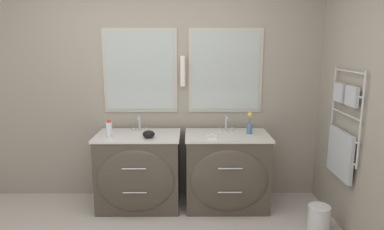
# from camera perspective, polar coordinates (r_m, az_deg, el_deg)

# --- Properties ---
(wall_back) EXTENTS (5.39, 0.14, 2.60)m
(wall_back) POSITION_cam_1_polar(r_m,az_deg,el_deg) (3.97, -5.96, 4.79)
(wall_back) COLOR #9E9384
(wall_back) RESTS_ON ground_plane
(wall_right) EXTENTS (0.13, 3.50, 2.60)m
(wall_right) POSITION_cam_1_polar(r_m,az_deg,el_deg) (3.38, 26.40, 2.21)
(wall_right) COLOR #9E9384
(wall_right) RESTS_ON ground_plane
(vanity_left) EXTENTS (0.91, 0.62, 0.83)m
(vanity_left) POSITION_cam_1_polar(r_m,az_deg,el_deg) (3.83, -8.88, -9.18)
(vanity_left) COLOR #4C4238
(vanity_left) RESTS_ON ground_plane
(vanity_right) EXTENTS (0.91, 0.62, 0.83)m
(vanity_right) POSITION_cam_1_polar(r_m,az_deg,el_deg) (3.81, 5.84, -9.22)
(vanity_right) COLOR #4C4238
(vanity_right) RESTS_ON ground_plane
(faucet_left) EXTENTS (0.17, 0.11, 0.17)m
(faucet_left) POSITION_cam_1_polar(r_m,az_deg,el_deg) (3.85, -8.73, -1.52)
(faucet_left) COLOR silver
(faucet_left) RESTS_ON vanity_left
(faucet_right) EXTENTS (0.17, 0.11, 0.17)m
(faucet_right) POSITION_cam_1_polar(r_m,az_deg,el_deg) (3.83, 5.71, -1.51)
(faucet_right) COLOR silver
(faucet_right) RESTS_ON vanity_right
(toiletry_bottle) EXTENTS (0.06, 0.06, 0.18)m
(toiletry_bottle) POSITION_cam_1_polar(r_m,az_deg,el_deg) (3.69, -13.64, -2.29)
(toiletry_bottle) COLOR silver
(toiletry_bottle) RESTS_ON vanity_left
(amenity_bowl) EXTENTS (0.13, 0.13, 0.08)m
(amenity_bowl) POSITION_cam_1_polar(r_m,az_deg,el_deg) (3.59, -7.23, -3.18)
(amenity_bowl) COLOR black
(amenity_bowl) RESTS_ON vanity_left
(flower_vase) EXTENTS (0.06, 0.06, 0.24)m
(flower_vase) POSITION_cam_1_polar(r_m,az_deg,el_deg) (3.75, 9.60, -1.60)
(flower_vase) COLOR teal
(flower_vase) RESTS_ON vanity_right
(soap_dish) EXTENTS (0.10, 0.07, 0.04)m
(soap_dish) POSITION_cam_1_polar(r_m,az_deg,el_deg) (3.55, 3.33, -3.61)
(soap_dish) COLOR white
(soap_dish) RESTS_ON vanity_right
(waste_bin) EXTENTS (0.21, 0.21, 0.27)m
(waste_bin) POSITION_cam_1_polar(r_m,az_deg,el_deg) (3.64, 20.38, -15.85)
(waste_bin) COLOR silver
(waste_bin) RESTS_ON ground_plane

